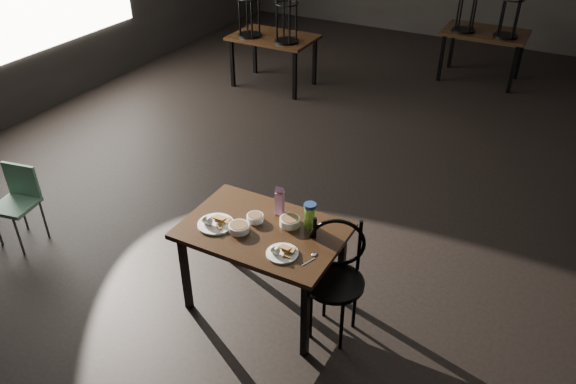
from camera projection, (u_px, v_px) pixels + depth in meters
The scene contains 13 objects.
main_table at pixel (263, 237), 4.21m from camera, with size 1.20×0.80×0.75m.
plate_left at pixel (215, 222), 4.19m from camera, with size 0.27×0.27×0.09m.
plate_right at pixel (282, 252), 3.91m from camera, with size 0.23×0.23×0.07m.
bowl_near at pixel (255, 218), 4.24m from camera, with size 0.13×0.13×0.05m.
bowl_far at pixel (290, 221), 4.19m from camera, with size 0.15×0.15×0.06m.
bowl_big at pixel (239, 228), 4.13m from camera, with size 0.16×0.16×0.05m.
juice_carton at pixel (280, 201), 4.28m from camera, with size 0.07×0.07×0.24m.
water_bottle at pixel (310, 215), 4.14m from camera, with size 0.12×0.12×0.20m.
spoon at pixel (313, 255), 3.90m from camera, with size 0.05×0.18×0.01m.
bentwood_chair at pixel (335, 270), 4.08m from camera, with size 0.49×0.48×0.92m.
school_chair at pixel (18, 197), 5.08m from camera, with size 0.40×0.40×0.74m.
bg_table_left at pixel (272, 37), 8.06m from camera, with size 1.20×0.80×1.48m.
bg_table_far at pixel (485, 32), 8.26m from camera, with size 1.20×0.80×1.48m.
Camera 1 is at (1.30, -4.52, 3.24)m, focal length 35.00 mm.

